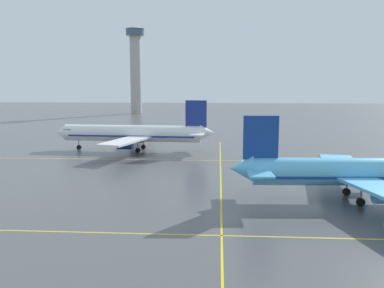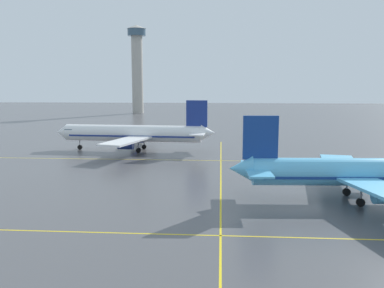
% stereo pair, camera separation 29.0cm
% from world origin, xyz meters
% --- Properties ---
extents(airliner_second_row, '(33.07, 28.52, 10.29)m').
position_xyz_m(airliner_second_row, '(17.23, 48.19, 3.51)').
color(airliner_second_row, '#5BB7E5').
rests_on(airliner_second_row, ground).
extents(airliner_third_row, '(34.28, 29.53, 10.66)m').
position_xyz_m(airliner_third_row, '(-18.05, 83.03, 3.64)').
color(airliner_third_row, white).
rests_on(airliner_third_row, ground).
extents(taxiway_markings, '(136.07, 123.85, 0.01)m').
position_xyz_m(taxiway_markings, '(0.00, 35.53, 0.00)').
color(taxiway_markings, yellow).
rests_on(taxiway_markings, ground).
extents(control_tower, '(8.82, 8.82, 41.03)m').
position_xyz_m(control_tower, '(-39.62, 191.84, 23.63)').
color(control_tower, '#ADA89E').
rests_on(control_tower, ground).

